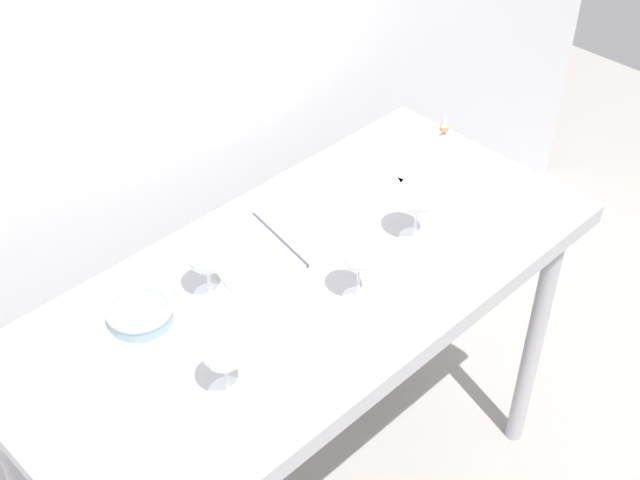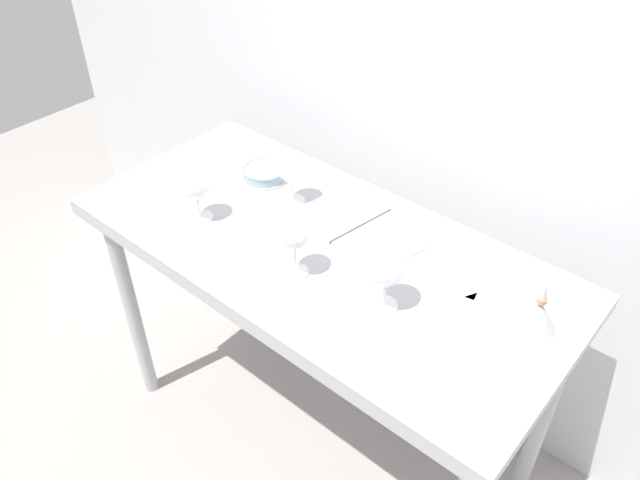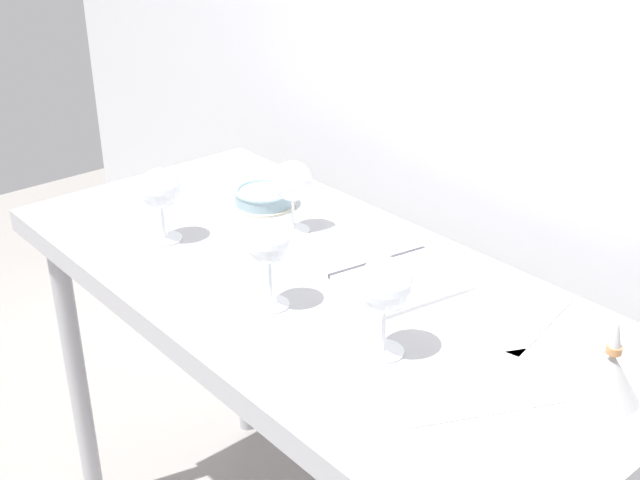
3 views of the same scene
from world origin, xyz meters
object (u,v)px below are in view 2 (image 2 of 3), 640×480
Objects in this scene: wine_glass_near_center at (295,234)px; tasting_sheet_upper at (458,262)px; decanter_funnel at (538,314)px; wine_glass_far_left at (292,169)px; open_notebook at (362,226)px; tasting_bowl at (265,172)px; wine_glass_near_right at (387,267)px; wine_glass_near_left at (195,186)px; tasting_sheet_lower at (448,328)px.

tasting_sheet_upper is (0.30, 0.31, -0.12)m from wine_glass_near_center.
decanter_funnel is (0.25, -0.08, 0.04)m from tasting_sheet_upper.
wine_glass_near_center reaches higher than wine_glass_far_left.
wine_glass_near_center is 0.29m from open_notebook.
tasting_bowl is (-0.15, 0.04, -0.09)m from wine_glass_far_left.
wine_glass_near_right reaches higher than open_notebook.
wine_glass_near_right is 0.72× the size of tasting_sheet_upper.
open_notebook is 1.63× the size of tasting_sheet_upper.
open_notebook is at bearing 137.09° from wine_glass_near_right.
open_notebook is (0.38, 0.27, -0.11)m from wine_glass_near_left.
open_notebook is (0.23, 0.03, -0.11)m from wine_glass_far_left.
wine_glass_near_right reaches higher than decanter_funnel.
open_notebook reaches higher than tasting_sheet_upper.
wine_glass_near_right is at bearing 4.90° from wine_glass_near_left.
decanter_funnel reaches higher than open_notebook.
open_notebook is 0.54m from decanter_funnel.
decanter_funnel is (0.92, -0.05, 0.02)m from tasting_bowl.
wine_glass_far_left is at bearing -166.55° from tasting_sheet_lower.
tasting_sheet_lower is at bearing -138.09° from decanter_funnel.
decanter_funnel is at bearing -30.79° from tasting_sheet_upper.
wine_glass_near_center is 0.25m from wine_glass_near_right.
decanter_funnel is at bearing 29.22° from wine_glass_near_right.
tasting_sheet_lower is (0.10, -0.22, 0.00)m from tasting_sheet_upper.
tasting_sheet_upper is (0.52, 0.08, -0.11)m from wine_glass_far_left.
wine_glass_near_center is 0.44× the size of open_notebook.
decanter_funnel is at bearing 13.78° from wine_glass_near_left.
tasting_sheet_lower is at bearing -77.05° from tasting_sheet_upper.
decanter_funnel is (0.92, 0.22, -0.07)m from wine_glass_near_left.
wine_glass_near_left is at bearing -122.23° from wine_glass_far_left.
wine_glass_near_center is 0.99× the size of wine_glass_near_right.
wine_glass_near_center is 1.17× the size of tasting_bowl.
wine_glass_near_left is at bearing -146.81° from tasting_sheet_lower.
wine_glass_near_right is at bearing -21.47° from wine_glass_far_left.
decanter_funnel is (0.54, -0.04, 0.04)m from open_notebook.
wine_glass_near_center is 0.44m from tasting_sheet_upper.
open_notebook is 2.93× the size of decanter_funnel.
wine_glass_far_left is at bearing -13.87° from tasting_bowl.
tasting_bowl is at bearing 166.13° from wine_glass_far_left.
wine_glass_near_right reaches higher than tasting_sheet_upper.
wine_glass_near_left reaches higher than open_notebook.
tasting_sheet_lower is at bearing 6.70° from wine_glass_near_left.
tasting_bowl is (-0.67, -0.04, 0.02)m from tasting_sheet_upper.
wine_glass_near_right is 0.44× the size of open_notebook.
wine_glass_far_left is 0.50m from wine_glass_near_right.
decanter_funnel is at bearing -2.89° from tasting_bowl.
wine_glass_near_left is at bearing -167.29° from tasting_sheet_upper.
wine_glass_far_left is at bearing -162.64° from open_notebook.
decanter_funnel is at bearing -0.65° from wine_glass_far_left.
wine_glass_near_left is 0.29m from tasting_bowl.
tasting_sheet_lower is at bearing 12.07° from wine_glass_near_center.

